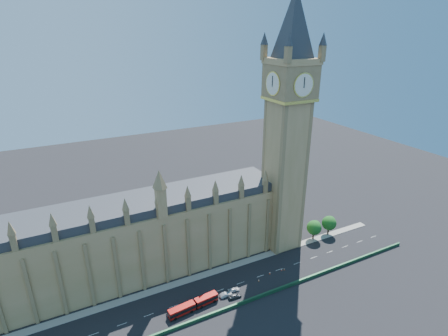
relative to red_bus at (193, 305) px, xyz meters
name	(u,v)px	position (x,y,z in m)	size (l,w,h in m)	color
ground	(209,294)	(6.84, 3.82, -1.47)	(400.00, 400.00, 0.00)	black
palace_westminster	(113,244)	(-18.16, 25.82, 12.39)	(120.00, 20.00, 28.00)	#9A7E4A
elizabeth_tower	(288,110)	(44.84, 17.81, 53.08)	(20.59, 20.59, 105.00)	#9A7E4A
bridge_parapet	(221,311)	(6.84, -5.18, -0.87)	(160.00, 0.60, 1.20)	#1E4C2D
kerb_north	(197,277)	(6.84, 13.32, -1.39)	(160.00, 3.00, 0.16)	gray
tree_east_near	(314,227)	(59.06, 13.90, 4.17)	(6.00, 6.00, 8.50)	#382619
tree_east_far	(329,223)	(67.06, 13.90, 4.17)	(6.00, 6.00, 8.50)	#382619
red_bus	(193,305)	(0.00, 0.00, 0.00)	(16.61, 3.97, 2.80)	#AA0F0B
car_grey	(235,296)	(13.73, -1.52, -0.73)	(1.76, 4.37, 1.49)	#383B3F
car_silver	(226,295)	(11.42, 0.34, -0.79)	(1.45, 4.15, 1.37)	#B0B3B8
car_white	(234,290)	(14.87, 1.29, -0.89)	(1.65, 4.06, 1.18)	silver
cone_a	(270,273)	(30.47, 3.34, -1.09)	(0.61, 0.61, 0.78)	black
cone_b	(282,270)	(35.27, 2.91, -1.12)	(0.51, 0.51, 0.72)	black
cone_c	(284,269)	(36.33, 2.83, -1.14)	(0.43, 0.43, 0.68)	black
cone_d	(259,280)	(24.90, 1.84, -1.15)	(0.43, 0.43, 0.66)	black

